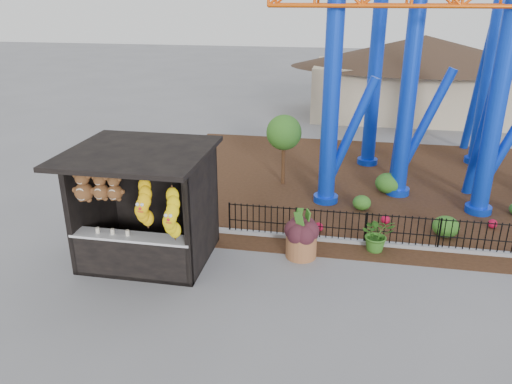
% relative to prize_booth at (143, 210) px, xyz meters
% --- Properties ---
extents(ground, '(120.00, 120.00, 0.00)m').
position_rel_prize_booth_xyz_m(ground, '(2.98, -0.92, -1.53)').
color(ground, slate).
rests_on(ground, ground).
extents(mulch_bed, '(18.00, 12.00, 0.02)m').
position_rel_prize_booth_xyz_m(mulch_bed, '(6.98, 7.08, -1.52)').
color(mulch_bed, '#331E11').
rests_on(mulch_bed, ground).
extents(curb, '(18.00, 0.18, 0.12)m').
position_rel_prize_booth_xyz_m(curb, '(6.98, 2.08, -1.47)').
color(curb, gray).
rests_on(curb, ground).
extents(prize_booth, '(3.50, 3.40, 3.12)m').
position_rel_prize_booth_xyz_m(prize_booth, '(0.00, 0.00, 0.00)').
color(prize_booth, black).
rests_on(prize_booth, ground).
extents(picket_fence, '(12.20, 0.06, 1.00)m').
position_rel_prize_booth_xyz_m(picket_fence, '(7.88, 2.08, -1.03)').
color(picket_fence, black).
rests_on(picket_fence, ground).
extents(roller_coaster, '(11.00, 6.37, 10.82)m').
position_rel_prize_booth_xyz_m(roller_coaster, '(8.10, 7.31, 4.92)').
color(roller_coaster, '#0C36D2').
rests_on(roller_coaster, ground).
extents(terracotta_planter, '(0.99, 0.99, 0.66)m').
position_rel_prize_booth_xyz_m(terracotta_planter, '(4.04, 1.04, -1.20)').
color(terracotta_planter, '#935935').
rests_on(terracotta_planter, ground).
extents(planter_foliage, '(0.70, 0.70, 0.64)m').
position_rel_prize_booth_xyz_m(planter_foliage, '(4.04, 1.04, -0.55)').
color(planter_foliage, '#35151C').
rests_on(planter_foliage, terracotta_planter).
extents(potted_plant, '(1.05, 0.95, 1.02)m').
position_rel_prize_booth_xyz_m(potted_plant, '(6.08, 1.78, -1.02)').
color(potted_plant, '#1A4E17').
rests_on(potted_plant, ground).
extents(landscaping, '(8.33, 4.24, 0.73)m').
position_rel_prize_booth_xyz_m(landscaping, '(7.65, 4.88, -1.21)').
color(landscaping, '#2C5F1B').
rests_on(landscaping, mulch_bed).
extents(pavilion, '(15.00, 15.00, 4.80)m').
position_rel_prize_booth_xyz_m(pavilion, '(8.98, 19.08, 1.54)').
color(pavilion, '#BFAD8C').
rests_on(pavilion, ground).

